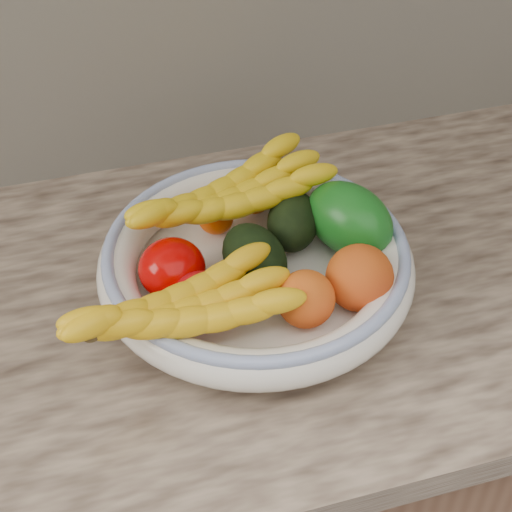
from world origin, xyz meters
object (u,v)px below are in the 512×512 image
object	(u,v)px
green_mango	(349,219)
banana_bunch_back	(228,201)
fruit_bowl	(256,263)
banana_bunch_front	(181,314)

from	to	relation	value
green_mango	banana_bunch_back	bearing A→B (deg)	128.48
fruit_bowl	banana_bunch_front	size ratio (longest dim) A/B	1.39
banana_bunch_back	banana_bunch_front	size ratio (longest dim) A/B	1.04
fruit_bowl	banana_bunch_front	world-z (taller)	banana_bunch_front
fruit_bowl	green_mango	bearing A→B (deg)	7.68
fruit_bowl	banana_bunch_back	xyz separation A→B (m)	(-0.01, 0.08, 0.04)
banana_bunch_back	banana_bunch_front	bearing A→B (deg)	-135.02
banana_bunch_back	fruit_bowl	bearing A→B (deg)	-95.56
banana_bunch_front	green_mango	bearing A→B (deg)	14.92
fruit_bowl	banana_bunch_front	distance (m)	0.15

